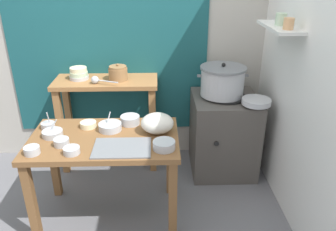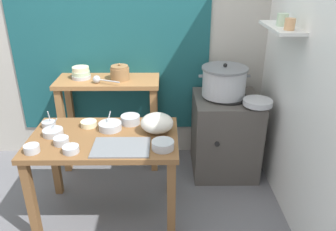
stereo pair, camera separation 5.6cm
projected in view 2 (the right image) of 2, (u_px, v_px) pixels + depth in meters
ground_plane at (120, 216)px, 2.76m from camera, size 9.00×9.00×0.00m
wall_back at (135, 30)px, 3.21m from camera, size 4.40×0.12×2.60m
wall_right at (308, 54)px, 2.41m from camera, size 0.30×3.20×2.60m
prep_table at (105, 149)px, 2.54m from camera, size 1.10×0.66×0.72m
back_shelf_table at (109, 101)px, 3.23m from camera, size 0.96×0.40×0.90m
stove_block at (225, 134)px, 3.24m from camera, size 0.60×0.61×0.78m
steamer_pot at (224, 81)px, 3.04m from camera, size 0.46×0.42×0.30m
clay_pot at (120, 73)px, 3.11m from camera, size 0.17×0.17×0.15m
bowl_stack_enamel at (81, 73)px, 3.14m from camera, size 0.18×0.18×0.11m
ladle at (98, 79)px, 3.02m from camera, size 0.25×0.13×0.07m
serving_tray at (121, 147)px, 2.34m from camera, size 0.40×0.28×0.01m
plastic_bag at (157, 123)px, 2.52m from camera, size 0.25×0.22×0.15m
wide_pan at (258, 102)px, 2.88m from camera, size 0.25×0.25×0.05m
prep_bowl_0 at (61, 141)px, 2.38m from camera, size 0.11×0.11×0.05m
prep_bowl_1 at (163, 145)px, 2.32m from camera, size 0.16×0.16×0.06m
prep_bowl_2 at (130, 119)px, 2.68m from camera, size 0.15×0.15×0.07m
prep_bowl_3 at (89, 123)px, 2.64m from camera, size 0.12×0.12×0.04m
prep_bowl_4 at (53, 132)px, 2.51m from camera, size 0.15×0.15×0.13m
prep_bowl_5 at (32, 148)px, 2.28m from camera, size 0.11×0.11×0.05m
prep_bowl_6 at (110, 126)px, 2.59m from camera, size 0.18×0.18×0.14m
prep_bowl_7 at (49, 124)px, 2.63m from camera, size 0.11×0.11×0.14m
prep_bowl_8 at (71, 149)px, 2.28m from camera, size 0.11×0.11×0.05m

